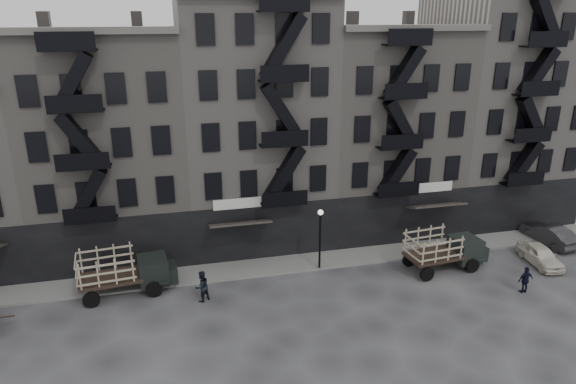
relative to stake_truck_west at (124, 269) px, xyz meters
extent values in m
plane|color=#38383A|center=(9.28, -2.58, -1.62)|extent=(140.00, 140.00, 0.00)
cube|color=slate|center=(9.28, 1.17, -1.55)|extent=(55.00, 2.50, 0.15)
cube|color=gray|center=(-0.72, 7.42, 5.88)|extent=(10.00, 10.00, 15.00)
cube|color=black|center=(-0.72, 2.47, 0.38)|extent=(10.00, 0.35, 4.00)
cube|color=#595651|center=(-0.72, 2.27, 13.58)|extent=(10.00, 0.50, 0.40)
cube|color=#4C4744|center=(-3.72, 7.42, 13.98)|extent=(0.70, 0.70, 1.20)
cube|color=#4C4744|center=(1.78, 7.42, 13.98)|extent=(0.70, 0.70, 1.20)
cube|color=gray|center=(9.28, 7.42, 6.88)|extent=(10.00, 10.00, 17.00)
cube|color=black|center=(9.28, 2.47, 0.38)|extent=(10.00, 0.35, 4.00)
cube|color=gray|center=(19.28, 7.42, 5.88)|extent=(10.00, 10.00, 15.00)
cube|color=black|center=(19.28, 2.47, 0.38)|extent=(10.00, 0.35, 4.00)
cube|color=#595651|center=(19.28, 2.27, 13.58)|extent=(10.00, 0.50, 0.40)
cube|color=#4C4744|center=(16.28, 7.42, 13.98)|extent=(0.70, 0.70, 1.20)
cube|color=#4C4744|center=(21.78, 7.42, 13.98)|extent=(0.70, 0.70, 1.20)
cube|color=gray|center=(29.28, 7.42, 7.38)|extent=(10.00, 10.00, 18.00)
cube|color=black|center=(29.28, 2.47, 0.38)|extent=(10.00, 0.35, 4.00)
cylinder|color=black|center=(12.28, 0.02, 0.38)|extent=(0.14, 0.14, 4.00)
sphere|color=silver|center=(12.28, 0.02, 2.48)|extent=(0.36, 0.36, 0.36)
cube|color=black|center=(-0.79, -0.08, -0.50)|extent=(3.84, 2.50, 0.19)
cube|color=black|center=(1.66, 0.17, -0.39)|extent=(1.90, 2.09, 1.61)
cube|color=black|center=(2.62, 0.27, -0.71)|extent=(1.02, 1.69, 0.97)
cylinder|color=black|center=(1.66, -0.91, -1.14)|extent=(0.98, 0.33, 0.97)
cylinder|color=black|center=(1.44, 1.22, -1.14)|extent=(0.98, 0.33, 0.97)
cylinder|color=black|center=(-1.86, -1.27, -1.14)|extent=(0.98, 0.33, 0.97)
cylinder|color=black|center=(-2.08, 0.87, -1.14)|extent=(0.98, 0.33, 0.97)
cube|color=black|center=(19.53, -1.86, -0.52)|extent=(3.75, 2.43, 0.19)
cube|color=black|center=(21.93, -1.62, -0.42)|extent=(1.85, 2.04, 1.57)
cube|color=black|center=(22.86, -1.53, -0.73)|extent=(0.99, 1.64, 0.94)
cylinder|color=black|center=(21.92, -2.67, -1.15)|extent=(0.96, 0.32, 0.94)
cylinder|color=black|center=(21.72, -0.59, -1.15)|extent=(0.96, 0.32, 0.94)
cylinder|color=black|center=(18.48, -3.01, -1.15)|extent=(0.96, 0.32, 0.94)
cylinder|color=black|center=(18.28, -0.93, -1.15)|extent=(0.96, 0.32, 0.94)
imported|color=silver|center=(27.04, -2.68, -0.96)|extent=(1.89, 3.99, 1.32)
imported|color=#29282B|center=(29.91, -0.02, -0.89)|extent=(1.96, 4.58, 1.47)
imported|color=black|center=(4.43, -2.05, -0.66)|extent=(1.18, 1.12, 1.92)
imported|color=black|center=(23.58, -5.68, -0.76)|extent=(1.03, 0.48, 1.72)
camera|label=1|loc=(3.15, -28.99, 14.67)|focal=32.00mm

